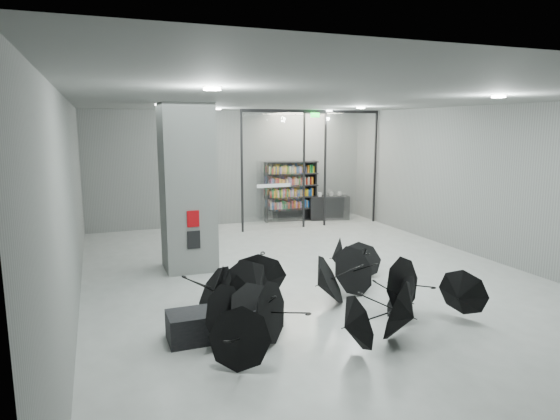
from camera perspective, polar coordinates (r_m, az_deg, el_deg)
name	(u,v)px	position (r m, az deg, el deg)	size (l,w,h in m)	color
room	(317,155)	(10.66, 4.41, 6.46)	(14.00, 14.02, 4.01)	gray
column	(187,188)	(11.89, -10.84, 2.59)	(1.20, 1.20, 4.00)	slate
fire_cabinet	(193,219)	(11.39, -10.18, -1.02)	(0.28, 0.04, 0.38)	#A50A07
info_panel	(194,240)	(11.49, -10.11, -3.47)	(0.30, 0.03, 0.42)	black
exit_sign	(315,115)	(16.46, 4.15, 11.07)	(0.30, 0.06, 0.15)	#0CE533
glass_partition	(312,164)	(16.68, 3.76, 5.43)	(5.06, 0.08, 4.00)	silver
bench	(213,323)	(8.33, -7.83, -13.08)	(1.49, 0.64, 0.48)	black
bookshelf	(291,191)	(17.84, 1.29, 2.22)	(1.99, 0.40, 2.19)	black
shop_counter	(329,208)	(18.26, 5.76, 0.28)	(1.47, 0.59, 0.88)	black
umbrella_cluster	(307,300)	(9.12, 3.21, -10.49)	(5.45, 4.82, 1.28)	black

